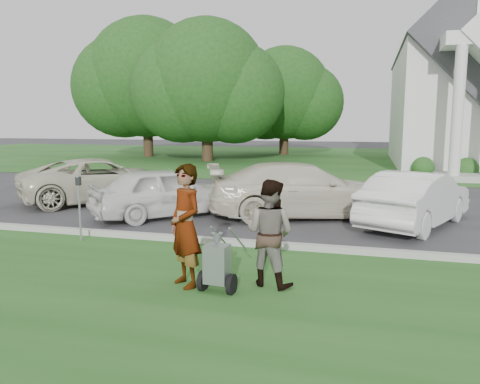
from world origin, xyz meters
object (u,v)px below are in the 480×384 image
at_px(person_left, 185,227).
at_px(car_d, 416,199).
at_px(tree_far, 146,83).
at_px(parking_meter_near, 79,200).
at_px(tree_back, 284,98).
at_px(striping_cart, 217,265).
at_px(church, 476,69).
at_px(car_b, 165,192).
at_px(car_c, 302,190).
at_px(tree_left, 207,87).
at_px(person_right, 270,234).
at_px(car_a, 102,180).

distance_m(person_left, car_d, 7.07).
bearing_deg(tree_far, car_d, -49.66).
bearing_deg(parking_meter_near, tree_back, 91.22).
bearing_deg(striping_cart, person_left, 172.07).
height_order(church, car_d, church).
distance_m(car_b, car_c, 3.89).
xyz_separation_m(tree_far, person_left, (14.04, -27.09, -4.69)).
bearing_deg(striping_cart, tree_far, 123.47).
relative_size(tree_left, car_d, 2.45).
bearing_deg(person_left, person_right, 56.49).
distance_m(church, car_a, 24.01).
height_order(church, car_b, church).
distance_m(church, person_right, 26.46).
bearing_deg(tree_back, striping_cart, -81.84).
distance_m(tree_back, car_d, 27.79).
relative_size(person_right, car_a, 0.33).
xyz_separation_m(church, parking_meter_near, (-12.37, -23.09, -5.00)).
relative_size(tree_back, car_b, 2.30).
distance_m(church, tree_left, 17.07).
bearing_deg(tree_left, car_a, -82.76).
distance_m(tree_far, tree_back, 11.22).
relative_size(car_a, car_c, 1.00).
xyz_separation_m(tree_left, parking_meter_near, (4.64, -21.97, -4.17)).
height_order(tree_back, car_a, tree_back).
relative_size(church, car_d, 5.56).
bearing_deg(striping_cart, tree_left, 114.83).
bearing_deg(person_left, car_b, 156.82).
bearing_deg(car_d, car_a, 17.38).
bearing_deg(tree_back, person_left, -82.82).
bearing_deg(tree_far, person_left, -62.60).
bearing_deg(car_c, tree_left, 5.32).
bearing_deg(tree_far, tree_back, 26.56).
height_order(tree_back, car_c, tree_back).
distance_m(person_right, car_a, 9.81).
height_order(person_left, parking_meter_near, person_left).
height_order(tree_far, tree_back, tree_far).
relative_size(church, car_a, 4.53).
bearing_deg(person_left, car_d, 94.54).
bearing_deg(tree_back, parking_meter_near, -88.78).
bearing_deg(car_d, tree_left, -31.80).
xyz_separation_m(church, striping_cart, (-8.39, -25.35, -5.49)).
xyz_separation_m(tree_back, striping_cart, (4.62, -32.23, -4.28)).
xyz_separation_m(tree_left, car_b, (5.33, -18.86, -4.40)).
distance_m(tree_back, parking_meter_near, 30.21).
distance_m(church, car_d, 20.70).
bearing_deg(tree_far, person_right, -60.11).
height_order(tree_left, car_d, tree_left).
bearing_deg(car_b, person_right, 173.78).
bearing_deg(parking_meter_near, tree_left, 101.93).
height_order(striping_cart, car_b, car_b).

